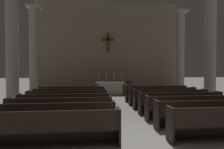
{
  "coord_description": "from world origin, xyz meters",
  "views": [
    {
      "loc": [
        -1.4,
        -5.07,
        1.95
      ],
      "look_at": [
        0.0,
        8.32,
        1.59
      ],
      "focal_mm": 31.72,
      "sensor_mm": 36.0,
      "label": 1
    }
  ],
  "objects_px": {
    "pew_left_row_1": "(46,128)",
    "candlestick_outer_left": "(99,79)",
    "pew_left_row_2": "(54,117)",
    "lectern": "(128,89)",
    "pew_left_row_5": "(67,100)",
    "pew_right_row_6": "(162,96)",
    "pew_right_row_4": "(180,102)",
    "column_left_third": "(34,52)",
    "candlestick_inner_right": "(114,79)",
    "pew_right_row_3": "(193,107)",
    "column_right_third": "(180,53)",
    "pew_left_row_7": "(72,94)",
    "pew_left_row_4": "(64,104)",
    "candlestick_inner_left": "(106,79)",
    "altar": "(110,88)",
    "column_right_second": "(210,48)",
    "pew_right_row_5": "(170,99)",
    "pew_left_row_3": "(60,110)",
    "pew_right_row_7": "(156,93)",
    "column_left_second": "(12,46)",
    "pew_left_row_6": "(70,97)",
    "candlestick_outer_right": "(121,79)",
    "pew_right_row_2": "(210,114)"
  },
  "relations": [
    {
      "from": "pew_left_row_1",
      "to": "candlestick_outer_left",
      "type": "height_order",
      "value": "candlestick_outer_left"
    },
    {
      "from": "pew_left_row_4",
      "to": "candlestick_inner_left",
      "type": "distance_m",
      "value": 6.75
    },
    {
      "from": "pew_right_row_3",
      "to": "candlestick_outer_left",
      "type": "xyz_separation_m",
      "value": [
        -3.38,
        7.45,
        0.75
      ]
    },
    {
      "from": "pew_left_row_6",
      "to": "pew_right_row_3",
      "type": "distance_m",
      "value": 6.07
    },
    {
      "from": "pew_left_row_7",
      "to": "altar",
      "type": "bearing_deg",
      "value": 49.69
    },
    {
      "from": "pew_right_row_5",
      "to": "candlestick_inner_right",
      "type": "height_order",
      "value": "candlestick_inner_right"
    },
    {
      "from": "pew_right_row_7",
      "to": "altar",
      "type": "xyz_separation_m",
      "value": [
        -2.53,
        2.98,
        0.06
      ]
    },
    {
      "from": "pew_right_row_4",
      "to": "pew_left_row_4",
      "type": "bearing_deg",
      "value": 180.0
    },
    {
      "from": "pew_left_row_6",
      "to": "pew_right_row_5",
      "type": "distance_m",
      "value": 5.18
    },
    {
      "from": "column_left_third",
      "to": "pew_left_row_2",
      "type": "bearing_deg",
      "value": -70.92
    },
    {
      "from": "pew_right_row_5",
      "to": "pew_right_row_7",
      "type": "distance_m",
      "value": 2.23
    },
    {
      "from": "lectern",
      "to": "candlestick_outer_right",
      "type": "bearing_deg",
      "value": 102.9
    },
    {
      "from": "pew_left_row_3",
      "to": "pew_right_row_3",
      "type": "relative_size",
      "value": 1.0
    },
    {
      "from": "pew_left_row_7",
      "to": "column_right_second",
      "type": "relative_size",
      "value": 0.57
    },
    {
      "from": "pew_left_row_2",
      "to": "column_right_third",
      "type": "xyz_separation_m",
      "value": [
        8.12,
        8.83,
        2.72
      ]
    },
    {
      "from": "altar",
      "to": "lectern",
      "type": "relative_size",
      "value": 1.91
    },
    {
      "from": "pew_left_row_2",
      "to": "lectern",
      "type": "xyz_separation_m",
      "value": [
        3.66,
        7.36,
        0.07
      ]
    },
    {
      "from": "pew_right_row_4",
      "to": "candlestick_outer_left",
      "type": "bearing_deg",
      "value": 118.1
    },
    {
      "from": "pew_left_row_1",
      "to": "altar",
      "type": "bearing_deg",
      "value": 75.35
    },
    {
      "from": "pew_left_row_7",
      "to": "candlestick_inner_right",
      "type": "xyz_separation_m",
      "value": [
        2.83,
        2.98,
        0.75
      ]
    },
    {
      "from": "pew_left_row_5",
      "to": "column_right_third",
      "type": "xyz_separation_m",
      "value": [
        8.12,
        5.48,
        2.72
      ]
    },
    {
      "from": "column_right_third",
      "to": "candlestick_outer_left",
      "type": "height_order",
      "value": "column_right_third"
    },
    {
      "from": "pew_left_row_1",
      "to": "pew_left_row_2",
      "type": "distance_m",
      "value": 1.12
    },
    {
      "from": "pew_left_row_3",
      "to": "pew_left_row_5",
      "type": "relative_size",
      "value": 1.0
    },
    {
      "from": "pew_left_row_2",
      "to": "candlestick_outer_left",
      "type": "height_order",
      "value": "candlestick_outer_left"
    },
    {
      "from": "pew_left_row_2",
      "to": "pew_right_row_6",
      "type": "distance_m",
      "value": 6.75
    },
    {
      "from": "pew_left_row_7",
      "to": "pew_left_row_4",
      "type": "bearing_deg",
      "value": -90.0
    },
    {
      "from": "pew_left_row_1",
      "to": "altar",
      "type": "distance_m",
      "value": 10.01
    },
    {
      "from": "pew_left_row_7",
      "to": "pew_left_row_2",
      "type": "bearing_deg",
      "value": -90.0
    },
    {
      "from": "pew_left_row_7",
      "to": "altar",
      "type": "height_order",
      "value": "altar"
    },
    {
      "from": "pew_right_row_5",
      "to": "candlestick_inner_right",
      "type": "xyz_separation_m",
      "value": [
        -2.23,
        5.22,
        0.75
      ]
    },
    {
      "from": "pew_right_row_6",
      "to": "lectern",
      "type": "relative_size",
      "value": 3.24
    },
    {
      "from": "pew_left_row_5",
      "to": "column_left_third",
      "type": "bearing_deg",
      "value": 119.12
    },
    {
      "from": "pew_left_row_5",
      "to": "lectern",
      "type": "relative_size",
      "value": 3.24
    },
    {
      "from": "column_left_second",
      "to": "candlestick_outer_right",
      "type": "bearing_deg",
      "value": 29.86
    },
    {
      "from": "column_right_second",
      "to": "column_right_third",
      "type": "height_order",
      "value": "same"
    },
    {
      "from": "column_left_second",
      "to": "pew_right_row_4",
      "type": "bearing_deg",
      "value": -17.99
    },
    {
      "from": "pew_left_row_2",
      "to": "pew_right_row_3",
      "type": "height_order",
      "value": "same"
    },
    {
      "from": "pew_right_row_7",
      "to": "pew_right_row_2",
      "type": "bearing_deg",
      "value": -90.0
    },
    {
      "from": "pew_right_row_3",
      "to": "candlestick_outer_left",
      "type": "height_order",
      "value": "candlestick_outer_left"
    },
    {
      "from": "pew_left_row_2",
      "to": "lectern",
      "type": "height_order",
      "value": "lectern"
    },
    {
      "from": "pew_right_row_3",
      "to": "pew_right_row_5",
      "type": "distance_m",
      "value": 2.23
    },
    {
      "from": "altar",
      "to": "candlestick_outer_left",
      "type": "xyz_separation_m",
      "value": [
        -0.85,
        0.0,
        0.69
      ]
    },
    {
      "from": "pew_left_row_4",
      "to": "pew_right_row_3",
      "type": "relative_size",
      "value": 1.0
    },
    {
      "from": "column_right_third",
      "to": "candlestick_inner_left",
      "type": "relative_size",
      "value": 9.62
    },
    {
      "from": "candlestick_outer_left",
      "to": "candlestick_inner_right",
      "type": "relative_size",
      "value": 1.0
    },
    {
      "from": "pew_left_row_1",
      "to": "column_left_second",
      "type": "height_order",
      "value": "column_left_second"
    },
    {
      "from": "column_right_third",
      "to": "candlestick_inner_right",
      "type": "bearing_deg",
      "value": -177.1
    },
    {
      "from": "pew_left_row_7",
      "to": "candlestick_inner_left",
      "type": "relative_size",
      "value": 5.47
    },
    {
      "from": "pew_left_row_6",
      "to": "candlestick_outer_right",
      "type": "xyz_separation_m",
      "value": [
        3.38,
        4.1,
        0.75
      ]
    }
  ]
}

